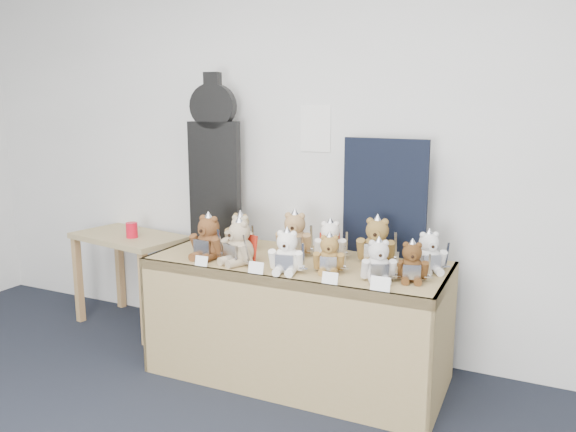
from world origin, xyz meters
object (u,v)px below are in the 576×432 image
at_px(teddy_front_end, 412,263).
at_px(teddy_front_far_left, 208,239).
at_px(teddy_back_far_left, 240,232).
at_px(teddy_back_left, 240,234).
at_px(teddy_back_centre_right, 330,242).
at_px(teddy_back_end, 429,254).
at_px(teddy_front_centre, 287,253).
at_px(display_table, 292,289).
at_px(teddy_front_right, 329,255).
at_px(teddy_back_right, 377,243).
at_px(side_table, 129,251).
at_px(red_cup, 132,230).
at_px(guitar_case, 215,159).
at_px(teddy_front_left, 239,244).
at_px(teddy_back_centre_left, 295,236).
at_px(teddy_front_far_right, 378,262).

bearing_deg(teddy_front_end, teddy_front_far_left, 169.04).
bearing_deg(teddy_back_far_left, teddy_back_left, -51.72).
bearing_deg(teddy_back_centre_right, teddy_back_end, -25.53).
bearing_deg(teddy_back_far_left, teddy_front_centre, -28.37).
bearing_deg(display_table, teddy_back_centre_right, 48.42).
distance_m(teddy_front_right, teddy_back_right, 0.33).
bearing_deg(side_table, teddy_front_centre, -6.81).
relative_size(teddy_back_centre_right, teddy_back_end, 1.02).
relative_size(red_cup, teddy_front_centre, 0.41).
distance_m(guitar_case, teddy_front_left, 0.81).
height_order(teddy_front_far_left, teddy_back_left, teddy_front_far_left).
relative_size(guitar_case, teddy_front_right, 4.67).
bearing_deg(display_table, teddy_front_far_left, -166.94).
relative_size(display_table, red_cup, 15.97).
bearing_deg(teddy_back_left, side_table, 159.89).
bearing_deg(teddy_front_left, teddy_back_end, 39.48).
xyz_separation_m(guitar_case, teddy_back_far_left, (0.29, -0.17, -0.44)).
xyz_separation_m(display_table, red_cup, (-1.37, 0.22, 0.18)).
height_order(red_cup, teddy_back_left, teddy_back_left).
bearing_deg(teddy_front_right, red_cup, 153.64).
xyz_separation_m(side_table, teddy_back_centre_right, (1.62, -0.09, 0.26)).
distance_m(teddy_front_far_left, teddy_back_far_left, 0.31).
bearing_deg(teddy_front_end, side_table, 156.73).
bearing_deg(teddy_back_left, teddy_back_centre_left, -8.14).
relative_size(guitar_case, teddy_back_far_left, 4.33).
bearing_deg(teddy_front_left, teddy_back_centre_right, 59.92).
xyz_separation_m(display_table, teddy_front_far_left, (-0.49, -0.12, 0.28)).
height_order(teddy_front_far_left, teddy_back_right, teddy_back_right).
height_order(teddy_front_right, teddy_back_far_left, teddy_back_far_left).
xyz_separation_m(teddy_back_end, teddy_back_far_left, (-1.20, 0.02, -0.00)).
xyz_separation_m(side_table, teddy_back_centre_left, (1.40, -0.11, 0.28)).
relative_size(teddy_back_centre_left, teddy_back_right, 0.99).
relative_size(teddy_front_right, teddy_back_left, 0.93).
xyz_separation_m(red_cup, teddy_back_left, (0.94, -0.08, 0.08)).
bearing_deg(teddy_back_left, red_cup, 162.87).
xyz_separation_m(guitar_case, teddy_back_right, (1.18, -0.15, -0.42)).
relative_size(teddy_front_centre, teddy_front_far_right, 1.07).
xyz_separation_m(guitar_case, teddy_front_far_right, (1.29, -0.47, -0.44)).
distance_m(teddy_front_left, teddy_front_right, 0.53).
bearing_deg(teddy_back_far_left, teddy_front_end, -3.77).
relative_size(display_table, teddy_front_far_right, 6.99).
distance_m(teddy_front_end, teddy_back_end, 0.21).
bearing_deg(teddy_front_left, guitar_case, 156.10).
distance_m(red_cup, teddy_front_left, 1.16).
relative_size(teddy_front_far_left, teddy_front_far_right, 1.19).
height_order(teddy_front_right, teddy_back_centre_right, teddy_back_centre_right).
distance_m(guitar_case, teddy_front_end, 1.56).
distance_m(display_table, teddy_back_centre_left, 0.33).
height_order(teddy_back_end, teddy_back_far_left, same).
xyz_separation_m(teddy_front_right, teddy_back_centre_right, (-0.10, 0.26, 0.01)).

